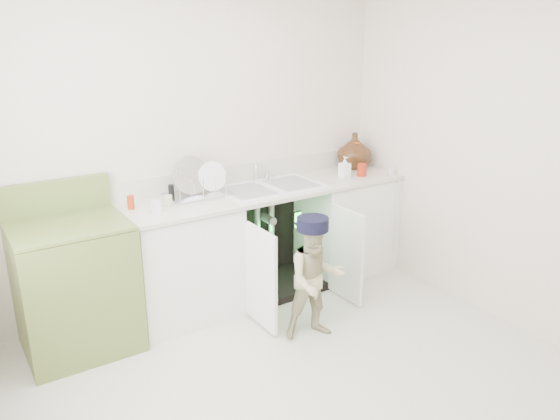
{
  "coord_description": "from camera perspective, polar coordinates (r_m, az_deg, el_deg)",
  "views": [
    {
      "loc": [
        -1.72,
        -2.39,
        2.11
      ],
      "look_at": [
        0.31,
        0.7,
        0.89
      ],
      "focal_mm": 35.0,
      "sensor_mm": 36.0,
      "label": 1
    }
  ],
  "objects": [
    {
      "name": "repair_worker",
      "position": [
        3.87,
        3.73,
        -7.06
      ],
      "size": [
        0.51,
        0.7,
        0.9
      ],
      "rotation": [
        0.0,
        0.0,
        -0.29
      ],
      "color": "tan",
      "rests_on": "ground"
    },
    {
      "name": "counter_run",
      "position": [
        4.58,
        -0.71,
        -2.7
      ],
      "size": [
        2.44,
        1.02,
        1.23
      ],
      "color": "white",
      "rests_on": "ground"
    },
    {
      "name": "ground",
      "position": [
        3.62,
        2.02,
        -17.41
      ],
      "size": [
        3.5,
        3.5,
        0.0
      ],
      "primitive_type": "plane",
      "color": "beige",
      "rests_on": "ground"
    },
    {
      "name": "avocado_stove",
      "position": [
        3.99,
        -20.62,
        -7.29
      ],
      "size": [
        0.73,
        0.65,
        1.14
      ],
      "color": "olive",
      "rests_on": "ground"
    },
    {
      "name": "room_shell",
      "position": [
        3.07,
        2.28,
        1.92
      ],
      "size": [
        6.0,
        5.5,
        1.26
      ],
      "color": "beige",
      "rests_on": "ground"
    }
  ]
}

